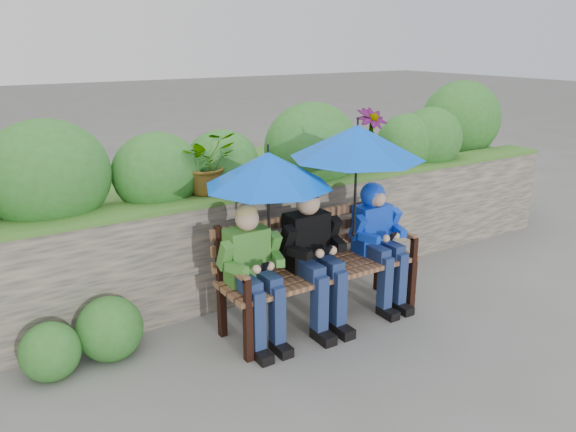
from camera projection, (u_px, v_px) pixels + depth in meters
ground at (294, 323)px, 4.87m from camera, size 60.00×60.00×0.00m
garden_backdrop at (217, 206)px, 5.97m from camera, size 8.06×2.87×1.89m
park_bench at (317, 260)px, 4.82m from camera, size 1.81×0.53×0.95m
boy_left at (253, 268)px, 4.38m from camera, size 0.50×0.58×1.15m
boy_middle at (313, 252)px, 4.66m from camera, size 0.54×0.62×1.20m
boy_right at (378, 234)px, 5.04m from camera, size 0.49×0.59×1.14m
umbrella_left at (268, 169)px, 4.29m from camera, size 1.01×1.01×0.89m
umbrella_right at (357, 142)px, 4.60m from camera, size 1.12×1.12×1.02m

